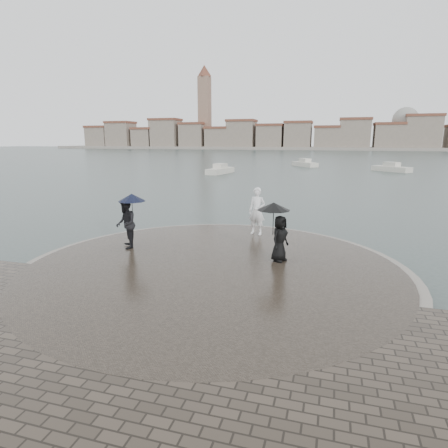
% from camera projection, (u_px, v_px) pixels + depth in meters
% --- Properties ---
extents(ground, '(400.00, 400.00, 0.00)m').
position_uv_depth(ground, '(167.00, 327.00, 8.84)').
color(ground, '#2B3835').
rests_on(ground, ground).
extents(kerb_ring, '(12.50, 12.50, 0.32)m').
position_uv_depth(kerb_ring, '(213.00, 271.00, 12.08)').
color(kerb_ring, gray).
rests_on(kerb_ring, ground).
extents(quay_tip, '(11.90, 11.90, 0.36)m').
position_uv_depth(quay_tip, '(213.00, 271.00, 12.07)').
color(quay_tip, '#2D261E').
rests_on(quay_tip, ground).
extents(statue, '(0.82, 0.63, 2.01)m').
position_uv_depth(statue, '(257.00, 211.00, 15.81)').
color(statue, white).
rests_on(statue, quay_tip).
extents(visitor_left, '(1.29, 1.17, 2.04)m').
position_uv_depth(visitor_left, '(127.00, 219.00, 13.76)').
color(visitor_left, black).
rests_on(visitor_left, quay_tip).
extents(visitor_right, '(1.18, 1.10, 1.95)m').
position_uv_depth(visitor_right, '(278.00, 227.00, 12.31)').
color(visitor_right, black).
rests_on(visitor_right, quay_tip).
extents(far_skyline, '(260.00, 20.00, 37.00)m').
position_uv_depth(far_skyline, '(312.00, 136.00, 159.82)').
color(far_skyline, gray).
rests_on(far_skyline, ground).
extents(boats, '(37.22, 22.08, 1.50)m').
position_uv_depth(boats, '(349.00, 169.00, 50.96)').
color(boats, beige).
rests_on(boats, ground).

